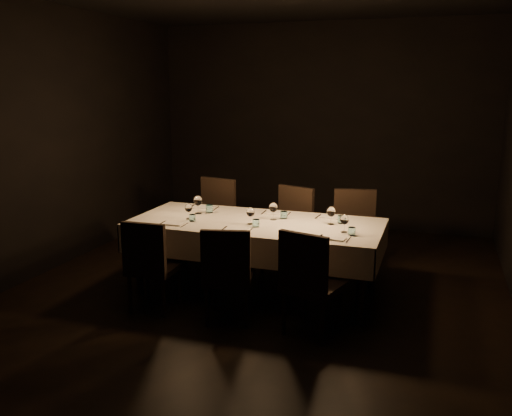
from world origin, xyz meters
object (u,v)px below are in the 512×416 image
(chair_near_left, at_px, (150,261))
(chair_far_left, at_px, (213,217))
(chair_near_center, at_px, (227,271))
(dining_table, at_px, (256,229))
(chair_far_right, at_px, (355,230))
(chair_near_right, at_px, (309,279))
(chair_far_center, at_px, (290,225))

(chair_near_left, relative_size, chair_far_left, 0.89)
(chair_near_center, relative_size, chair_far_left, 0.89)
(dining_table, height_order, chair_near_center, chair_near_center)
(chair_near_left, relative_size, chair_near_center, 1.00)
(dining_table, xyz_separation_m, chair_far_right, (0.87, 0.85, -0.15))
(chair_near_center, xyz_separation_m, chair_far_left, (-0.83, 1.61, 0.05))
(chair_far_left, height_order, chair_far_right, chair_far_left)
(chair_near_center, bearing_deg, chair_near_right, 165.55)
(chair_near_center, height_order, chair_far_center, chair_far_center)
(dining_table, height_order, chair_far_center, chair_far_center)
(dining_table, bearing_deg, chair_far_center, 80.14)
(chair_near_left, distance_m, chair_far_right, 2.32)
(chair_near_right, relative_size, chair_far_center, 0.97)
(chair_near_left, height_order, chair_near_right, chair_near_right)
(chair_far_center, bearing_deg, chair_far_right, 22.82)
(chair_near_right, bearing_deg, chair_far_center, -53.26)
(chair_near_left, bearing_deg, chair_far_right, -137.69)
(chair_far_center, relative_size, chair_far_right, 1.00)
(chair_near_left, xyz_separation_m, chair_far_center, (0.93, 1.57, 0.04))
(chair_near_left, bearing_deg, chair_far_center, -122.54)
(chair_far_left, xyz_separation_m, chair_far_right, (1.71, 0.02, -0.02))
(chair_near_center, xyz_separation_m, chair_near_right, (0.74, -0.01, 0.02))
(dining_table, bearing_deg, chair_near_center, -90.14)
(dining_table, xyz_separation_m, chair_far_center, (0.14, 0.80, -0.15))
(chair_near_left, height_order, chair_far_left, chair_far_left)
(chair_far_right, bearing_deg, chair_near_right, -107.14)
(chair_near_center, bearing_deg, chair_far_right, -131.70)
(chair_far_center, bearing_deg, chair_far_left, -162.67)
(chair_far_center, bearing_deg, chair_near_right, -50.21)
(chair_near_left, distance_m, chair_near_right, 1.53)
(chair_near_center, distance_m, chair_far_right, 1.85)
(chair_near_left, bearing_deg, chair_near_center, 177.23)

